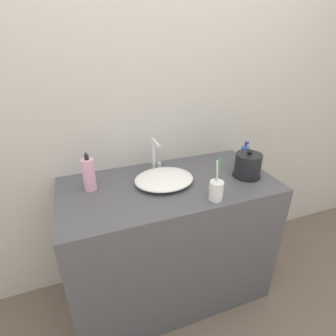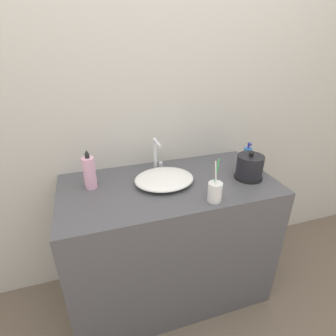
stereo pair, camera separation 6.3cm
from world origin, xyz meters
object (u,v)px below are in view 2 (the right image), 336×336
object	(u,v)px
electric_kettle	(249,168)
lotion_bottle	(247,157)
toothbrush_cup	(215,191)
faucet	(156,153)
shampoo_bottle	(90,172)

from	to	relation	value
electric_kettle	lotion_bottle	size ratio (longest dim) A/B	1.04
electric_kettle	toothbrush_cup	xyz separation A→B (m)	(-0.30, -0.16, -0.01)
faucet	electric_kettle	distance (m)	0.56
faucet	lotion_bottle	size ratio (longest dim) A/B	1.24
faucet	lotion_bottle	xyz separation A→B (m)	(0.55, -0.13, -0.05)
electric_kettle	toothbrush_cup	bearing A→B (deg)	-152.05
lotion_bottle	shampoo_bottle	world-z (taller)	shampoo_bottle
faucet	shampoo_bottle	size ratio (longest dim) A/B	0.92
shampoo_bottle	toothbrush_cup	bearing A→B (deg)	-28.96
electric_kettle	shampoo_bottle	size ratio (longest dim) A/B	0.77
electric_kettle	shampoo_bottle	bearing A→B (deg)	169.49
lotion_bottle	shampoo_bottle	xyz separation A→B (m)	(-0.95, 0.03, 0.03)
toothbrush_cup	shampoo_bottle	size ratio (longest dim) A/B	1.03
toothbrush_cup	faucet	bearing A→B (deg)	113.48
electric_kettle	lotion_bottle	xyz separation A→B (m)	(0.07, 0.13, 0.00)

